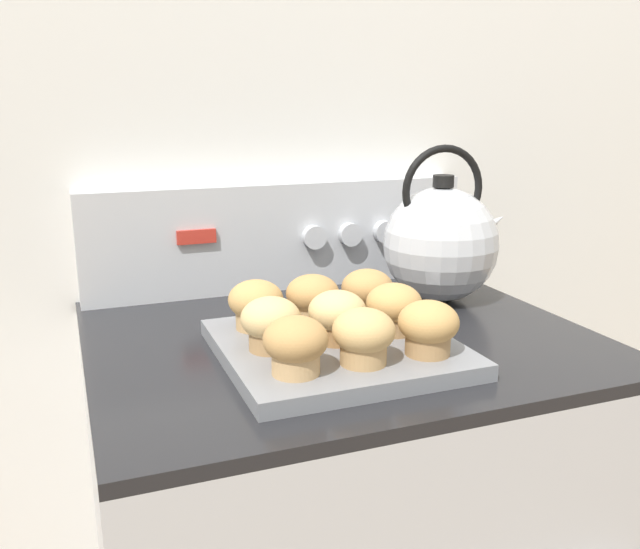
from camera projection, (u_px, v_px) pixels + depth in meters
wall_back at (270, 133)px, 1.24m from camera, size 8.00×0.05×2.40m
control_panel at (282, 236)px, 1.24m from camera, size 0.71×0.07×0.19m
muffin_pan at (336, 348)px, 0.92m from camera, size 0.31×0.31×0.02m
muffin_r0_c0 at (296, 345)px, 0.80m from camera, size 0.08×0.08×0.07m
muffin_r0_c1 at (364, 336)px, 0.83m from camera, size 0.08×0.08×0.07m
muffin_r0_c2 at (428, 327)px, 0.86m from camera, size 0.08×0.08×0.07m
muffin_r1_c0 at (271, 323)px, 0.88m from camera, size 0.08×0.08×0.07m
muffin_r1_c1 at (337, 316)px, 0.90m from camera, size 0.08×0.08×0.07m
muffin_r1_c2 at (394, 308)px, 0.94m from camera, size 0.08×0.08×0.07m
muffin_r2_c0 at (256, 304)px, 0.96m from camera, size 0.08×0.08×0.07m
muffin_r2_c1 at (313, 298)px, 0.99m from camera, size 0.08×0.08×0.07m
muffin_r2_c2 at (367, 292)px, 1.02m from camera, size 0.08×0.08×0.07m
tea_kettle at (441, 242)px, 1.16m from camera, size 0.23×0.20×0.27m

